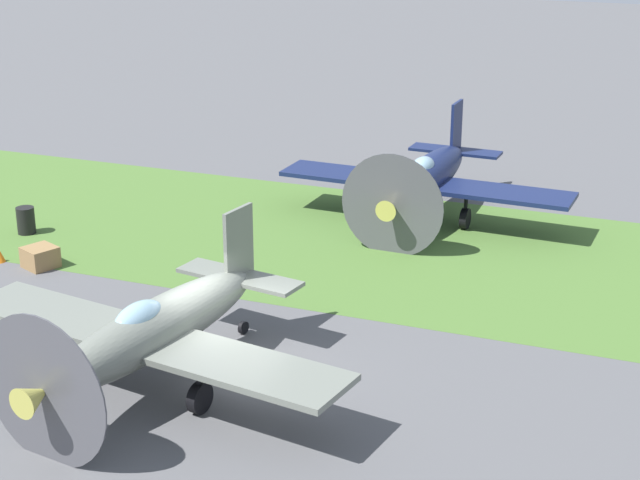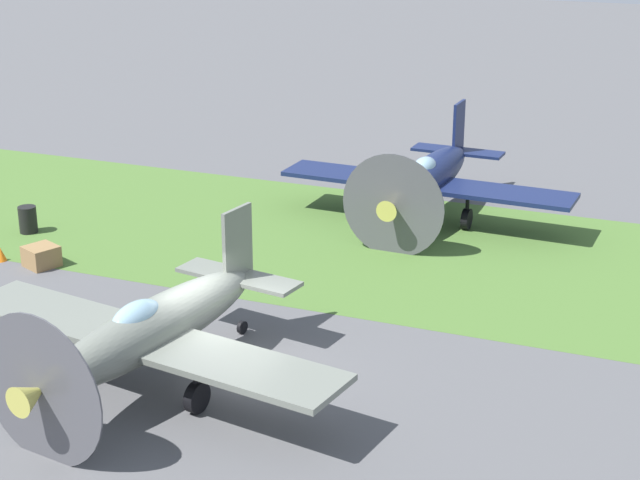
% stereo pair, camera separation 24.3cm
% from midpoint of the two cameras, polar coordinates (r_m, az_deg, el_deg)
% --- Properties ---
extents(ground_plane, '(160.00, 160.00, 0.00)m').
position_cam_midpoint_polar(ground_plane, '(24.72, -5.29, -7.36)').
color(ground_plane, '#515154').
extents(grass_verge, '(120.00, 11.00, 0.01)m').
position_cam_midpoint_polar(grass_verge, '(32.79, 2.16, -0.25)').
color(grass_verge, '#476B2D').
rests_on(grass_verge, ground).
extents(airplane_lead, '(10.22, 8.13, 3.62)m').
position_cam_midpoint_polar(airplane_lead, '(23.48, -9.62, -4.99)').
color(airplane_lead, slate).
rests_on(airplane_lead, ground).
extents(airplane_wingman, '(10.16, 8.05, 3.63)m').
position_cam_midpoint_polar(airplane_wingman, '(34.87, 5.80, 3.51)').
color(airplane_wingman, '#141E47').
rests_on(airplane_wingman, ground).
extents(fuel_drum, '(0.60, 0.60, 0.90)m').
position_cam_midpoint_polar(fuel_drum, '(35.09, -16.39, 1.07)').
color(fuel_drum, black).
rests_on(fuel_drum, ground).
extents(supply_crate, '(1.18, 1.18, 0.64)m').
position_cam_midpoint_polar(supply_crate, '(31.98, -15.66, -0.93)').
color(supply_crate, olive).
rests_on(supply_crate, ground).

